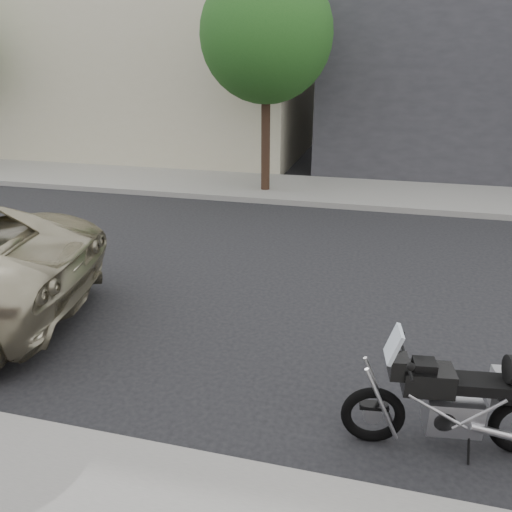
# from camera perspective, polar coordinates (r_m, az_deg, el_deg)

# --- Properties ---
(ground) EXTENTS (120.00, 120.00, 0.00)m
(ground) POSITION_cam_1_polar(r_m,az_deg,el_deg) (8.34, 4.87, -3.88)
(ground) COLOR black
(ground) RESTS_ON ground
(far_sidewalk) EXTENTS (44.00, 3.00, 0.15)m
(far_sidewalk) POSITION_cam_1_polar(r_m,az_deg,el_deg) (14.42, 9.35, 7.26)
(far_sidewalk) COLOR gray
(far_sidewalk) RESTS_ON ground
(far_building_cream) EXTENTS (14.00, 11.00, 8.00)m
(far_building_cream) POSITION_cam_1_polar(r_m,az_deg,el_deg) (23.28, -12.46, 22.18)
(far_building_cream) COLOR #C1B89A
(far_building_cream) RESTS_ON ground
(street_tree_mid) EXTENTS (3.40, 3.40, 5.70)m
(street_tree_mid) POSITION_cam_1_polar(r_m,az_deg,el_deg) (13.82, 1.19, 23.93)
(street_tree_mid) COLOR #332117
(street_tree_mid) RESTS_ON far_sidewalk
(motorcycle) EXTENTS (2.03, 0.82, 1.28)m
(motorcycle) POSITION_cam_1_polar(r_m,az_deg,el_deg) (5.33, 22.68, -14.87)
(motorcycle) COLOR black
(motorcycle) RESTS_ON ground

